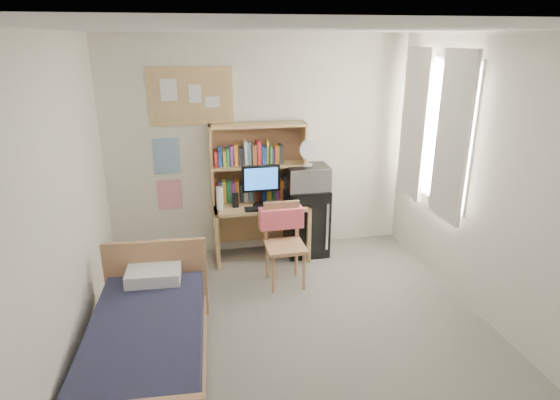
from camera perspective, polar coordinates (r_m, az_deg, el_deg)
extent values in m
cube|color=gray|center=(4.29, 2.67, -17.37)|extent=(3.60, 4.20, 0.02)
cube|color=white|center=(3.44, 3.38, 20.10)|extent=(3.60, 4.20, 0.02)
cube|color=white|center=(5.64, -2.45, 6.44)|extent=(3.60, 0.04, 2.60)
cube|color=white|center=(1.96, 19.91, -21.54)|extent=(3.60, 0.04, 2.60)
cube|color=white|center=(3.67, -25.40, -2.59)|extent=(0.04, 4.20, 2.60)
cube|color=white|center=(4.46, 25.99, 1.00)|extent=(0.04, 4.20, 2.60)
cube|color=white|center=(5.33, 18.32, 8.03)|extent=(0.10, 1.40, 1.70)
cube|color=white|center=(4.97, 20.27, 7.08)|extent=(0.04, 0.55, 1.70)
cube|color=white|center=(5.66, 16.06, 8.86)|extent=(0.04, 0.55, 1.70)
cube|color=tan|center=(5.45, -10.83, 12.30)|extent=(0.94, 0.03, 0.64)
cube|color=#286AA3|center=(5.57, -13.70, 5.23)|extent=(0.30, 0.01, 0.42)
cube|color=#E52842|center=(5.70, -13.33, 0.65)|extent=(0.28, 0.01, 0.36)
cube|color=tan|center=(5.64, -2.34, -3.74)|extent=(1.11, 0.57, 0.69)
cube|color=tan|center=(4.99, 0.64, -5.63)|extent=(0.45, 0.45, 0.90)
cube|color=black|center=(5.76, 3.19, -2.50)|extent=(0.50, 0.50, 0.84)
cube|color=#1A1B2F|center=(3.90, -15.95, -17.83)|extent=(1.00, 1.83, 0.49)
cube|color=tan|center=(5.52, -2.69, 4.58)|extent=(1.13, 0.30, 0.92)
cube|color=black|center=(5.39, -2.33, 1.69)|extent=(0.44, 0.04, 0.47)
cube|color=black|center=(5.33, -2.06, -1.04)|extent=(0.42, 0.14, 0.02)
cube|color=black|center=(5.40, -5.45, -0.04)|extent=(0.07, 0.07, 0.16)
cube|color=black|center=(5.48, 0.80, 0.40)|extent=(0.07, 0.07, 0.17)
cylinder|color=white|center=(5.33, -7.35, 0.21)|extent=(0.08, 0.08, 0.26)
cube|color=#FA5F6E|center=(5.07, 0.15, -2.18)|extent=(0.48, 0.15, 0.23)
cube|color=silver|center=(5.56, 3.35, 2.79)|extent=(0.49, 0.38, 0.28)
cylinder|color=white|center=(5.48, 3.40, 5.65)|extent=(0.23, 0.23, 0.29)
cube|color=white|center=(4.37, -15.13, -8.75)|extent=(0.49, 0.36, 0.11)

